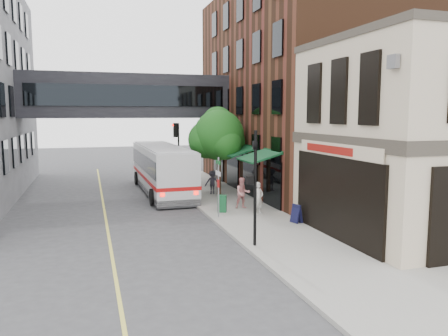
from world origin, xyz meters
TOP-DOWN VIEW (x-y plane):
  - ground at (0.00, 0.00)m, footprint 120.00×120.00m
  - sidewalk_main at (2.00, 14.00)m, footprint 4.00×60.00m
  - corner_building at (8.97, 2.00)m, footprint 10.19×8.12m
  - brick_building at (9.98, 15.00)m, footprint 13.76×18.00m
  - skyway_bridge at (-3.00, 18.00)m, footprint 14.00×3.18m
  - traffic_signal_near at (0.37, 2.00)m, footprint 0.44×0.22m
  - traffic_signal_far at (0.26, 17.00)m, footprint 0.53×0.28m
  - street_sign_pole at (0.39, 7.00)m, footprint 0.08×0.75m
  - street_tree at (2.19, 13.22)m, footprint 3.80×3.20m
  - lane_marking at (-5.00, 10.00)m, footprint 0.12×40.00m
  - bus at (-1.06, 15.59)m, footprint 2.87×11.48m
  - pedestrian_a at (2.55, 7.02)m, footprint 0.72×0.61m
  - pedestrian_b at (2.23, 8.55)m, footprint 0.86×0.69m
  - pedestrian_c at (1.83, 13.24)m, footprint 1.10×0.83m
  - newspaper_box at (0.90, 8.03)m, footprint 0.57×0.54m
  - sandwich_board at (3.60, 4.80)m, footprint 0.45×0.57m

SIDE VIEW (x-z plane):
  - ground at x=0.00m, z-range 0.00..0.00m
  - lane_marking at x=-5.00m, z-range 0.00..0.01m
  - sidewalk_main at x=2.00m, z-range 0.00..0.15m
  - sandwich_board at x=3.60m, z-range 0.15..1.03m
  - newspaper_box at x=0.90m, z-range 0.15..1.04m
  - pedestrian_c at x=1.83m, z-range 0.15..1.66m
  - pedestrian_a at x=2.55m, z-range 0.15..1.81m
  - pedestrian_b at x=2.23m, z-range 0.15..1.84m
  - bus at x=-1.06m, z-range 0.19..3.27m
  - street_sign_pole at x=0.39m, z-range 0.43..3.43m
  - traffic_signal_near at x=0.37m, z-range 0.68..5.28m
  - traffic_signal_far at x=0.26m, z-range 1.09..5.59m
  - street_tree at x=2.19m, z-range 1.11..6.71m
  - corner_building at x=8.97m, z-range -0.01..8.44m
  - skyway_bridge at x=-3.00m, z-range 5.00..8.00m
  - brick_building at x=9.98m, z-range -0.01..13.99m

